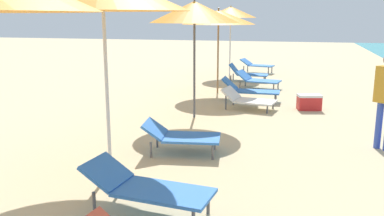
{
  "coord_description": "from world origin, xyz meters",
  "views": [
    {
      "loc": [
        1.57,
        1.73,
        2.24
      ],
      "look_at": [
        0.11,
        7.27,
        0.97
      ],
      "focal_mm": 38.77,
      "sensor_mm": 36.0,
      "label": 1
    }
  ],
  "objects": [
    {
      "name": "lounger_farthest_shoreside",
      "position": [
        -0.14,
        18.52,
        0.32
      ],
      "size": [
        1.4,
        0.84,
        0.55
      ],
      "rotation": [
        0.0,
        0.0,
        -0.22
      ],
      "color": "blue",
      "rests_on": "ground"
    },
    {
      "name": "umbrella_fourth",
      "position": [
        -0.7,
        10.57,
        2.33
      ],
      "size": [
        1.95,
        1.95,
        2.62
      ],
      "color": "#4C4C51",
      "rests_on": "ground"
    },
    {
      "name": "lounger_fourth_shoreside",
      "position": [
        0.37,
        11.72,
        0.25
      ],
      "size": [
        1.36,
        0.86,
        0.51
      ],
      "rotation": [
        0.0,
        0.0,
        -0.17
      ],
      "color": "white",
      "rests_on": "ground"
    },
    {
      "name": "lounger_third_inland",
      "position": [
        -0.06,
        5.89,
        0.33
      ],
      "size": [
        1.56,
        0.74,
        0.58
      ],
      "rotation": [
        0.0,
        0.0,
        -0.11
      ],
      "color": "blue",
      "rests_on": "ground"
    },
    {
      "name": "lounger_fifth_shoreside",
      "position": [
        0.29,
        14.77,
        0.29
      ],
      "size": [
        1.43,
        0.89,
        0.55
      ],
      "rotation": [
        0.0,
        0.0,
        -0.18
      ],
      "color": "blue",
      "rests_on": "ground"
    },
    {
      "name": "lounger_fifth_inland",
      "position": [
        0.28,
        12.7,
        0.32
      ],
      "size": [
        1.54,
        0.59,
        0.63
      ],
      "rotation": [
        0.0,
        0.0,
        0.01
      ],
      "color": "blue",
      "rests_on": "ground"
    },
    {
      "name": "cooler_box",
      "position": [
        1.82,
        12.03,
        0.19
      ],
      "size": [
        0.62,
        0.46,
        0.38
      ],
      "color": "red",
      "rests_on": "ground"
    },
    {
      "name": "lounger_third_shoreside",
      "position": [
        -0.29,
        8.07,
        0.31
      ],
      "size": [
        1.34,
        0.81,
        0.54
      ],
      "rotation": [
        0.0,
        0.0,
        0.15
      ],
      "color": "blue",
      "rests_on": "ground"
    },
    {
      "name": "umbrella_farthest",
      "position": [
        -1.07,
        17.48,
        2.38
      ],
      "size": [
        1.93,
        1.93,
        2.66
      ],
      "color": "silver",
      "rests_on": "ground"
    },
    {
      "name": "umbrella_fifth",
      "position": [
        -0.79,
        13.71,
        2.21
      ],
      "size": [
        2.12,
        2.12,
        2.48
      ],
      "color": "olive",
      "rests_on": "ground"
    },
    {
      "name": "lounger_farthest_inland",
      "position": [
        -0.23,
        16.23,
        0.28
      ],
      "size": [
        1.34,
        0.59,
        0.61
      ],
      "rotation": [
        0.0,
        0.0,
        -0.01
      ],
      "color": "blue",
      "rests_on": "ground"
    }
  ]
}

